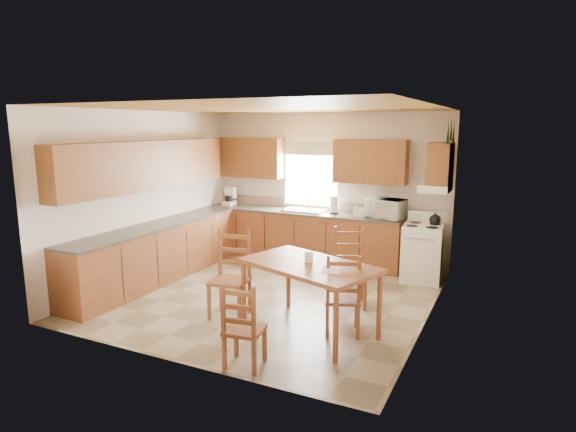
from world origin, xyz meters
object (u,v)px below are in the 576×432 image
at_px(chair_near_left, 244,324).
at_px(chair_far_right, 350,268).
at_px(chair_far_left, 229,275).
at_px(stove, 422,254).
at_px(dining_table, 309,298).
at_px(chair_near_right, 343,293).
at_px(microwave, 386,209).

height_order(chair_near_left, chair_far_right, chair_far_right).
xyz_separation_m(chair_far_left, chair_far_right, (1.28, 1.06, -0.02)).
xyz_separation_m(stove, chair_far_right, (-0.70, -1.53, 0.09)).
bearing_deg(dining_table, chair_far_left, -160.06).
bearing_deg(chair_far_right, chair_near_left, -125.00).
bearing_deg(chair_near_left, chair_far_right, -110.04).
bearing_deg(stove, chair_far_left, -131.96).
bearing_deg(stove, chair_near_right, -105.88).
distance_m(stove, chair_near_left, 3.81).
bearing_deg(chair_near_left, microwave, -105.16).
relative_size(chair_near_left, chair_far_left, 0.82).
distance_m(microwave, chair_near_left, 3.98).
bearing_deg(stove, microwave, 154.33).
xyz_separation_m(dining_table, chair_far_left, (-1.11, -0.02, 0.13)).
xyz_separation_m(chair_near_left, chair_far_right, (0.43, 2.11, 0.08)).
height_order(dining_table, chair_near_left, chair_near_left).
height_order(microwave, chair_near_left, microwave).
distance_m(stove, dining_table, 2.72).
bearing_deg(chair_near_right, stove, -122.15).
distance_m(stove, chair_far_left, 3.26).
height_order(stove, microwave, microwave).
relative_size(microwave, chair_near_left, 0.61).
xyz_separation_m(microwave, chair_near_right, (0.19, -2.70, -0.59)).
xyz_separation_m(microwave, dining_table, (-0.19, -2.83, -0.66)).
bearing_deg(stove, chair_far_right, -119.09).
bearing_deg(chair_far_right, chair_near_right, -100.29).
relative_size(microwave, chair_far_right, 0.52).
bearing_deg(microwave, chair_far_right, -80.32).
xyz_separation_m(stove, microwave, (-0.67, 0.26, 0.64)).
xyz_separation_m(stove, chair_far_left, (-1.98, -2.59, 0.11)).
bearing_deg(chair_far_left, dining_table, -9.44).
xyz_separation_m(stove, chair_near_right, (-0.49, -2.44, 0.05)).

